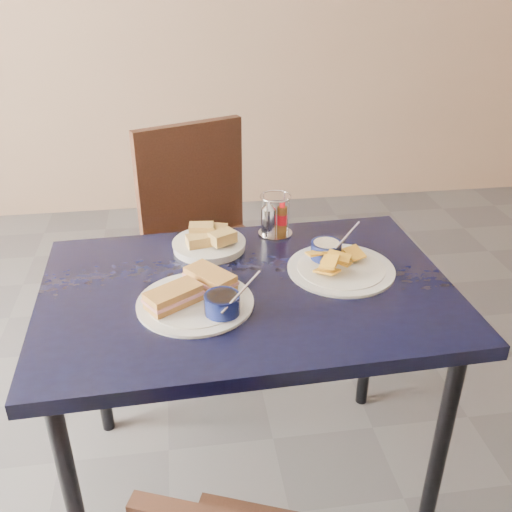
{
  "coord_description": "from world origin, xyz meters",
  "views": [
    {
      "loc": [
        -0.28,
        -1.16,
        1.56
      ],
      "look_at": [
        -0.08,
        0.2,
        0.82
      ],
      "focal_mm": 40.0,
      "sensor_mm": 36.0,
      "label": 1
    }
  ],
  "objects": [
    {
      "name": "dining_table",
      "position": [
        -0.11,
        0.16,
        0.68
      ],
      "size": [
        1.14,
        0.78,
        0.75
      ],
      "color": "black",
      "rests_on": "ground"
    },
    {
      "name": "bread_basket",
      "position": [
        -0.19,
        0.4,
        0.77
      ],
      "size": [
        0.22,
        0.22,
        0.07
      ],
      "color": "white",
      "rests_on": "dining_table"
    },
    {
      "name": "condiment_caddy",
      "position": [
        0.02,
        0.47,
        0.81
      ],
      "size": [
        0.11,
        0.11,
        0.14
      ],
      "color": "silver",
      "rests_on": "dining_table"
    },
    {
      "name": "plantain_plate",
      "position": [
        0.16,
        0.22,
        0.77
      ],
      "size": [
        0.31,
        0.31,
        0.12
      ],
      "color": "white",
      "rests_on": "dining_table"
    },
    {
      "name": "chair_far",
      "position": [
        -0.15,
        0.95,
        0.55
      ],
      "size": [
        0.59,
        0.59,
        0.97
      ],
      "color": "black",
      "rests_on": "ground"
    },
    {
      "name": "sandwich_plate",
      "position": [
        -0.24,
        0.09,
        0.77
      ],
      "size": [
        0.32,
        0.3,
        0.12
      ],
      "color": "white",
      "rests_on": "dining_table"
    }
  ]
}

